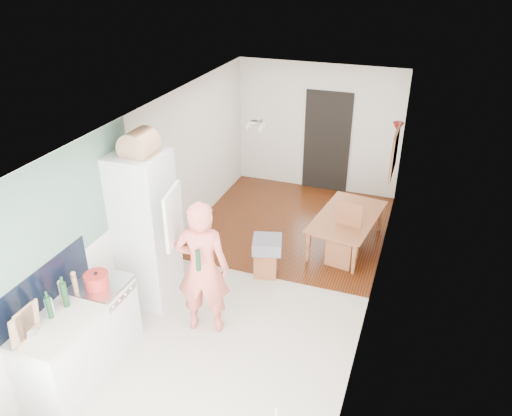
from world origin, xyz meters
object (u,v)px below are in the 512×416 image
Objects in this scene: person at (202,257)px; dining_chair at (344,236)px; stool at (266,262)px; dining_table at (348,234)px.

person is 2.24× the size of dining_chair.
person reaches higher than stool.
dining_table is at bearing 49.86° from stool.
dining_table is at bearing 100.64° from dining_chair.
person is 1.58× the size of dining_table.
person is 3.02m from dining_table.
dining_chair reaches higher than dining_table.
stool is (-1.01, -0.69, -0.26)m from dining_chair.
dining_table is 1.42× the size of dining_chair.
person is at bearing -104.60° from stool.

